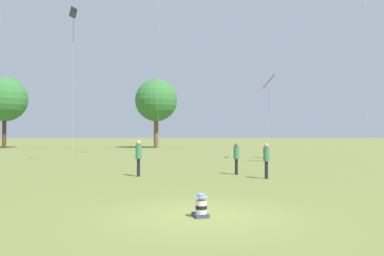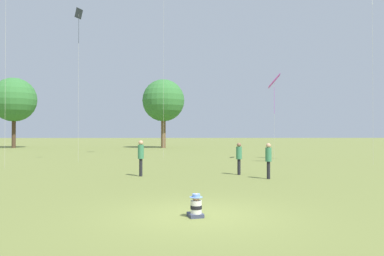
# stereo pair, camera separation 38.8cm
# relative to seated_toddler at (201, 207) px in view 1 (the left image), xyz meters

# --- Properties ---
(ground_plane) EXTENTS (300.00, 300.00, 0.00)m
(ground_plane) POSITION_rel_seated_toddler_xyz_m (0.06, 0.26, -0.27)
(ground_plane) COLOR olive
(seated_toddler) EXTENTS (0.46, 0.52, 0.62)m
(seated_toddler) POSITION_rel_seated_toddler_xyz_m (0.00, 0.00, 0.00)
(seated_toddler) COLOR #383D56
(seated_toddler) RESTS_ON ground
(person_standing_0) EXTENTS (0.37, 0.37, 1.82)m
(person_standing_0) POSITION_rel_seated_toddler_xyz_m (-2.42, 9.24, 0.84)
(person_standing_0) COLOR black
(person_standing_0) RESTS_ON ground
(person_standing_1) EXTENTS (0.41, 0.41, 1.70)m
(person_standing_1) POSITION_rel_seated_toddler_xyz_m (3.77, 7.95, 0.77)
(person_standing_1) COLOR black
(person_standing_1) RESTS_ON ground
(person_standing_2) EXTENTS (0.42, 0.42, 1.68)m
(person_standing_2) POSITION_rel_seated_toddler_xyz_m (2.65, 9.77, 0.75)
(person_standing_2) COLOR black
(person_standing_2) RESTS_ON ground
(kite_0) EXTENTS (0.48, 0.75, 11.50)m
(kite_0) POSITION_rel_seated_toddler_xyz_m (-8.06, 18.39, 10.20)
(kite_0) COLOR #1E2328
(kite_0) RESTS_ON ground
(kite_1) EXTENTS (1.24, 1.58, 6.93)m
(kite_1) POSITION_rel_seated_toddler_xyz_m (7.14, 20.21, 6.02)
(kite_1) COLOR #B738C6
(kite_1) RESTS_ON ground
(distant_tree_0) EXTENTS (6.36, 6.36, 10.20)m
(distant_tree_0) POSITION_rel_seated_toddler_xyz_m (-24.68, 45.22, 6.72)
(distant_tree_0) COLOR #473323
(distant_tree_0) RESTS_ON ground
(distant_tree_1) EXTENTS (6.13, 6.13, 9.99)m
(distant_tree_1) POSITION_rel_seated_toddler_xyz_m (-2.97, 44.79, 6.62)
(distant_tree_1) COLOR brown
(distant_tree_1) RESTS_ON ground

